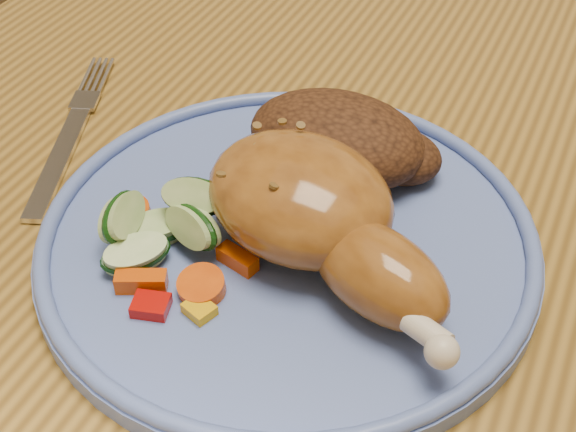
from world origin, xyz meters
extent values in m
cube|color=olive|center=(0.00, 0.00, 0.73)|extent=(0.90, 1.40, 0.04)
cube|color=brown|center=(-0.39, 0.64, 0.35)|extent=(0.06, 0.06, 0.71)
cube|color=#4C2D16|center=(0.00, 0.55, 0.43)|extent=(0.42, 0.42, 0.04)
cylinder|color=#4C2D16|center=(-0.18, 0.37, 0.21)|extent=(0.04, 0.04, 0.41)
cylinder|color=#4C2D16|center=(-0.18, 0.73, 0.21)|extent=(0.04, 0.04, 0.41)
cylinder|color=#5269B0|center=(-0.08, -0.12, 0.76)|extent=(0.30, 0.30, 0.01)
torus|color=#5269B0|center=(-0.08, -0.12, 0.77)|extent=(0.30, 0.30, 0.01)
ellipsoid|color=#95591F|center=(-0.07, -0.12, 0.79)|extent=(0.14, 0.12, 0.06)
ellipsoid|color=#95591F|center=(-0.01, -0.15, 0.79)|extent=(0.10, 0.08, 0.05)
sphere|color=beige|center=(0.03, -0.19, 0.79)|extent=(0.02, 0.02, 0.02)
ellipsoid|color=#422310|center=(-0.08, -0.05, 0.78)|extent=(0.12, 0.09, 0.05)
ellipsoid|color=#422310|center=(-0.04, -0.04, 0.78)|extent=(0.06, 0.05, 0.03)
ellipsoid|color=#422310|center=(-0.11, -0.06, 0.77)|extent=(0.05, 0.04, 0.02)
cube|color=#A50A05|center=(-0.12, -0.21, 0.77)|extent=(0.02, 0.02, 0.01)
cube|color=#E5A507|center=(-0.10, -0.20, 0.77)|extent=(0.02, 0.02, 0.01)
cylinder|color=#E45107|center=(-0.17, -0.15, 0.77)|extent=(0.02, 0.02, 0.01)
cube|color=#E45107|center=(-0.13, -0.20, 0.77)|extent=(0.03, 0.02, 0.01)
cube|color=#E45107|center=(-0.09, -0.16, 0.77)|extent=(0.03, 0.02, 0.01)
cylinder|color=#E45107|center=(-0.10, -0.19, 0.77)|extent=(0.03, 0.03, 0.01)
cylinder|color=#B4CA83|center=(-0.15, -0.18, 0.77)|extent=(0.05, 0.05, 0.02)
cylinder|color=#B4CA83|center=(-0.15, -0.16, 0.77)|extent=(0.05, 0.05, 0.02)
cylinder|color=#B4CA83|center=(-0.16, -0.17, 0.78)|extent=(0.04, 0.04, 0.04)
cylinder|color=#B4CA83|center=(-0.13, -0.14, 0.79)|extent=(0.04, 0.04, 0.03)
cylinder|color=#B4CA83|center=(-0.12, -0.16, 0.78)|extent=(0.04, 0.04, 0.04)
cube|color=silver|center=(-0.26, -0.11, 0.75)|extent=(0.06, 0.13, 0.00)
cube|color=silver|center=(-0.28, -0.05, 0.75)|extent=(0.04, 0.07, 0.00)
camera|label=1|loc=(0.07, -0.44, 1.09)|focal=50.00mm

